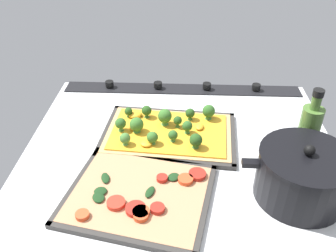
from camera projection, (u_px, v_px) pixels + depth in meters
ground_plane at (182, 154)px, 97.02cm from camera, size 82.95×73.39×3.00cm
stove_control_panel at (184, 88)px, 123.20cm from camera, size 79.63×7.00×2.60cm
baking_tray_front at (170, 135)px, 100.95cm from camera, size 38.34×27.43×1.30cm
broccoli_pizza at (169, 130)px, 100.19cm from camera, size 35.77×24.85×6.19cm
baking_tray_back at (141, 196)px, 81.79cm from camera, size 36.35×32.44×1.30cm
veggie_pizza_back at (142, 194)px, 81.12cm from camera, size 33.52×29.61×1.90cm
cooking_pot at (305, 175)px, 79.22cm from camera, size 27.10×20.30×14.12cm
oil_bottle at (310, 132)px, 89.28cm from camera, size 5.21×5.21×19.72cm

